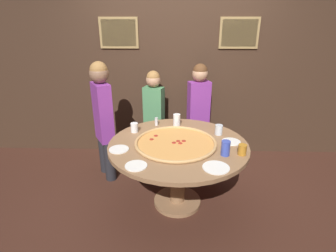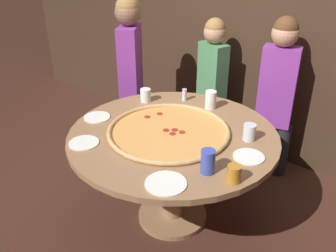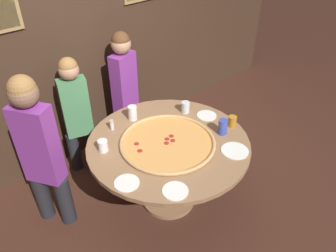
# 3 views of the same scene
# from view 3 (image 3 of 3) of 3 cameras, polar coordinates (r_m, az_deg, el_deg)

# --- Properties ---
(ground_plane) EXTENTS (24.00, 24.00, 0.00)m
(ground_plane) POSITION_cam_3_polar(r_m,az_deg,el_deg) (3.37, 0.07, -12.63)
(ground_plane) COLOR #422319
(back_wall) EXTENTS (6.40, 0.08, 2.60)m
(back_wall) POSITION_cam_3_polar(r_m,az_deg,el_deg) (3.55, -14.94, 14.44)
(back_wall) COLOR #3D281C
(back_wall) RESTS_ON ground_plane
(dining_table) EXTENTS (1.43, 1.43, 0.74)m
(dining_table) POSITION_cam_3_polar(r_m,az_deg,el_deg) (2.96, 0.07, -4.94)
(dining_table) COLOR #936B47
(dining_table) RESTS_ON ground_plane
(giant_pizza) EXTENTS (0.83, 0.83, 0.03)m
(giant_pizza) POSITION_cam_3_polar(r_m,az_deg,el_deg) (2.83, -0.06, -2.83)
(giant_pizza) COLOR #E0994C
(giant_pizza) RESTS_ON dining_table
(drink_cup_front_edge) EXTENTS (0.08, 0.08, 0.14)m
(drink_cup_front_edge) POSITION_cam_3_polar(r_m,az_deg,el_deg) (2.95, 9.52, -0.16)
(drink_cup_front_edge) COLOR #384CB7
(drink_cup_front_edge) RESTS_ON dining_table
(drink_cup_far_left) EXTENTS (0.08, 0.08, 0.10)m
(drink_cup_far_left) POSITION_cam_3_polar(r_m,az_deg,el_deg) (2.78, -11.26, -3.39)
(drink_cup_far_left) COLOR white
(drink_cup_far_left) RESTS_ON dining_table
(drink_cup_beside_pizza) EXTENTS (0.08, 0.08, 0.10)m
(drink_cup_beside_pizza) POSITION_cam_3_polar(r_m,az_deg,el_deg) (3.08, 11.13, 0.81)
(drink_cup_beside_pizza) COLOR #BC7A23
(drink_cup_beside_pizza) RESTS_ON dining_table
(drink_cup_by_shaker) EXTENTS (0.08, 0.08, 0.11)m
(drink_cup_by_shaker) POSITION_cam_3_polar(r_m,az_deg,el_deg) (3.23, 3.05, 3.30)
(drink_cup_by_shaker) COLOR silver
(drink_cup_by_shaker) RESTS_ON dining_table
(drink_cup_far_right) EXTENTS (0.08, 0.08, 0.14)m
(drink_cup_far_right) POSITION_cam_3_polar(r_m,az_deg,el_deg) (3.13, -6.21, 2.30)
(drink_cup_far_right) COLOR white
(drink_cup_far_right) RESTS_ON dining_table
(white_plate_left_side) EXTENTS (0.19, 0.19, 0.01)m
(white_plate_left_side) POSITION_cam_3_polar(r_m,az_deg,el_deg) (3.21, 6.75, 1.83)
(white_plate_left_side) COLOR white
(white_plate_left_side) RESTS_ON dining_table
(white_plate_right_side) EXTENTS (0.23, 0.23, 0.01)m
(white_plate_right_side) POSITION_cam_3_polar(r_m,az_deg,el_deg) (2.81, 11.55, -4.24)
(white_plate_right_side) COLOR white
(white_plate_right_side) RESTS_ON dining_table
(white_plate_beside_cup) EXTENTS (0.19, 0.19, 0.01)m
(white_plate_beside_cup) POSITION_cam_3_polar(r_m,az_deg,el_deg) (2.42, 1.26, -11.23)
(white_plate_beside_cup) COLOR white
(white_plate_beside_cup) RESTS_ON dining_table
(white_plate_far_back) EXTENTS (0.19, 0.19, 0.01)m
(white_plate_far_back) POSITION_cam_3_polar(r_m,az_deg,el_deg) (2.50, -7.19, -9.80)
(white_plate_far_back) COLOR white
(white_plate_far_back) RESTS_ON dining_table
(condiment_shaker) EXTENTS (0.04, 0.04, 0.10)m
(condiment_shaker) POSITION_cam_3_polar(r_m,az_deg,el_deg) (3.02, -9.75, 0.21)
(condiment_shaker) COLOR silver
(condiment_shaker) RESTS_ON dining_table
(diner_far_left) EXTENTS (0.31, 0.38, 1.48)m
(diner_far_left) POSITION_cam_3_polar(r_m,az_deg,el_deg) (2.83, -21.55, -3.51)
(diner_far_left) COLOR #232328
(diner_far_left) RESTS_ON ground_plane
(diner_centre_back) EXTENTS (0.37, 0.23, 1.39)m
(diner_centre_back) POSITION_cam_3_polar(r_m,az_deg,el_deg) (3.67, -7.59, 7.10)
(diner_centre_back) COLOR #232328
(diner_centre_back) RESTS_ON ground_plane
(diner_far_right) EXTENTS (0.34, 0.22, 1.30)m
(diner_far_right) POSITION_cam_3_polar(r_m,az_deg,el_deg) (3.42, -15.69, 2.74)
(diner_far_right) COLOR #232328
(diner_far_right) RESTS_ON ground_plane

